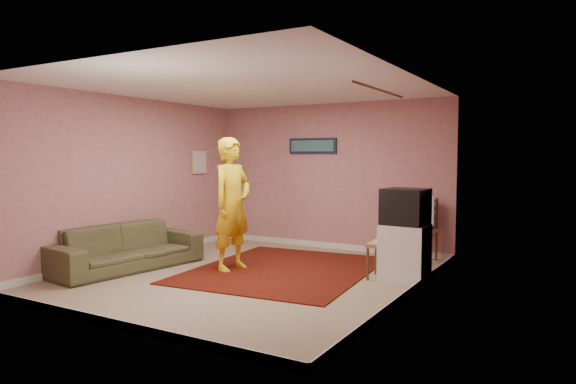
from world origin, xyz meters
The scene contains 26 objects.
ground centered at (0.00, 0.00, 0.00)m, with size 5.00×5.00×0.00m, color tan.
wall_back centered at (0.00, 2.50, 1.30)m, with size 4.50×0.02×2.60m, color tan.
wall_front centered at (0.00, -2.50, 1.30)m, with size 4.50×0.02×2.60m, color tan.
wall_left centered at (-2.25, 0.00, 1.30)m, with size 0.02×5.00×2.60m, color tan.
wall_right centered at (2.25, 0.00, 1.30)m, with size 0.02×5.00×2.60m, color tan.
ceiling centered at (0.00, 0.00, 2.60)m, with size 4.50×5.00×0.02m, color white.
baseboard_back centered at (0.00, 2.49, 0.05)m, with size 4.50×0.02×0.10m, color silver.
baseboard_front centered at (0.00, -2.49, 0.05)m, with size 4.50×0.02×0.10m, color silver.
baseboard_left centered at (-2.24, 0.00, 0.05)m, with size 0.02×5.00×0.10m, color silver.
baseboard_right centered at (2.24, 0.00, 0.05)m, with size 0.02×5.00×0.10m, color silver.
window centered at (2.24, -0.90, 1.45)m, with size 0.01×1.10×1.50m, color black.
curtain_sheer centered at (2.23, -1.05, 1.25)m, with size 0.01×0.75×2.10m, color white.
curtain_floral centered at (2.21, -0.35, 1.25)m, with size 0.01×0.35×2.10m, color beige.
curtain_rod centered at (2.20, -0.90, 2.32)m, with size 0.02×0.02×1.40m, color brown.
picture_back centered at (-0.30, 2.47, 1.85)m, with size 0.95×0.04×0.28m.
picture_left centered at (-2.22, 1.60, 1.55)m, with size 0.04×0.38×0.42m.
area_rug centered at (0.23, 0.54, 0.01)m, with size 2.42×3.02×0.02m, color black.
tv_cabinet centered at (1.95, 0.81, 0.38)m, with size 0.59×0.54×0.75m, color silver.
crt_tv centered at (1.94, 0.81, 0.99)m, with size 0.60×0.54×0.48m.
chair_a centered at (1.76, 2.20, 0.61)m, with size 0.53×0.52×0.54m.
dvd_player centered at (1.76, 2.20, 0.54)m, with size 0.36×0.26×0.06m, color #B0B0B5.
blue_throw centered at (1.76, 2.20, 0.81)m, with size 0.43×0.05×0.45m, color #89A1E1.
chair_b centered at (1.68, 0.76, 0.59)m, with size 0.44×0.46×0.52m.
game_console centered at (1.68, 0.76, 0.51)m, with size 0.22×0.16×0.04m, color white.
sofa centered at (-1.80, -0.58, 0.33)m, with size 2.24×0.88×0.66m, color brown.
person centered at (-0.43, 0.18, 0.97)m, with size 0.70×0.46×1.93m, color yellow.
Camera 1 is at (3.99, -5.84, 1.66)m, focal length 32.00 mm.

